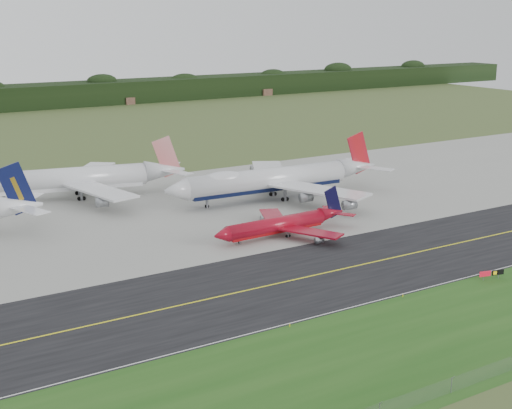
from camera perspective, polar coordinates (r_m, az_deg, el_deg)
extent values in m
plane|color=#435427|center=(141.57, 6.39, -4.58)|extent=(600.00, 600.00, 0.00)
cube|color=#1F4D16|center=(117.83, 16.88, -9.28)|extent=(400.00, 30.00, 0.01)
cube|color=black|center=(138.62, 7.39, -5.04)|extent=(400.00, 32.00, 0.02)
cube|color=gray|center=(182.77, -3.33, -0.02)|extent=(400.00, 78.00, 0.01)
cube|color=yellow|center=(138.61, 7.39, -5.03)|extent=(400.00, 0.40, 0.00)
cube|color=silver|center=(127.70, 11.73, -7.00)|extent=(400.00, 0.25, 0.00)
cube|color=black|center=(391.35, -19.02, 8.08)|extent=(700.00, 24.00, 12.00)
cylinder|color=silver|center=(185.88, 0.88, 2.03)|extent=(45.70, 7.89, 5.78)
cube|color=black|center=(186.30, 0.88, 1.47)|extent=(43.37, 6.34, 2.02)
cone|color=silver|center=(175.11, -6.44, 1.13)|extent=(5.95, 6.03, 5.78)
cone|color=silver|center=(201.10, 8.06, 3.00)|extent=(12.26, 6.33, 5.78)
ellipsoid|color=silver|center=(179.79, -2.66, 2.09)|extent=(12.00, 5.45, 3.68)
cube|color=silver|center=(179.44, 5.09, 1.17)|extent=(17.38, 26.93, 0.50)
cube|color=silver|center=(200.83, 1.05, 2.71)|extent=(19.23, 26.61, 0.50)
cube|color=red|center=(200.72, 8.24, 4.11)|extent=(8.32, 0.85, 11.97)
cylinder|color=gray|center=(178.39, 4.03, 0.59)|extent=(3.26, 2.57, 2.43)
cylinder|color=gray|center=(199.01, 0.24, 2.13)|extent=(3.26, 2.57, 2.43)
cylinder|color=gray|center=(172.30, 7.49, -0.02)|extent=(3.26, 2.57, 2.43)
cylinder|color=gray|center=(211.04, 0.03, 2.87)|extent=(3.26, 2.57, 2.43)
cylinder|color=black|center=(179.52, -3.94, -0.14)|extent=(1.06, 0.52, 1.04)
cylinder|color=slate|center=(185.83, 2.34, 0.85)|extent=(0.85, 0.85, 3.86)
cylinder|color=black|center=(186.17, 2.33, 0.43)|extent=(1.06, 0.57, 1.04)
cylinder|color=slate|center=(191.15, 1.36, 1.26)|extent=(0.85, 0.85, 3.86)
cylinder|color=black|center=(191.49, 1.36, 0.85)|extent=(1.06, 0.57, 1.04)
cylinder|color=maroon|center=(155.61, 1.60, -1.63)|extent=(24.85, 4.48, 3.35)
cube|color=maroon|center=(155.93, 1.59, -2.01)|extent=(23.58, 3.59, 1.17)
cone|color=maroon|center=(148.34, -2.80, -2.47)|extent=(3.24, 3.48, 3.35)
cone|color=maroon|center=(164.73, 6.04, -0.68)|extent=(6.67, 3.64, 3.35)
cube|color=maroon|center=(152.94, 4.39, -2.19)|extent=(10.34, 14.27, 0.38)
cube|color=maroon|center=(163.53, 1.42, -1.02)|extent=(9.37, 14.43, 0.38)
cube|color=black|center=(164.37, 6.19, 0.19)|extent=(5.29, 0.51, 7.61)
cylinder|color=gray|center=(150.61, 5.08, -2.84)|extent=(1.89, 1.49, 1.41)
cylinder|color=gray|center=(166.24, 0.69, -1.08)|extent=(1.89, 1.49, 1.41)
cylinder|color=black|center=(151.33, -1.32, -3.07)|extent=(0.61, 0.30, 0.60)
cylinder|color=slate|center=(155.84, 2.58, -2.33)|extent=(0.49, 0.49, 1.73)
cylinder|color=black|center=(156.01, 2.58, -2.53)|extent=(0.62, 0.33, 0.60)
cylinder|color=slate|center=(158.69, 1.79, -2.00)|extent=(0.49, 0.49, 1.73)
cylinder|color=black|center=(158.85, 1.79, -2.20)|extent=(0.62, 0.33, 0.60)
cone|color=white|center=(166.42, -18.70, -0.14)|extent=(12.68, 7.98, 6.02)
cube|color=#0E133E|center=(165.51, -18.58, 1.21)|extent=(8.38, 1.94, 12.14)
cylinder|color=silver|center=(193.93, -14.94, 2.00)|extent=(41.98, 14.43, 5.79)
cube|color=white|center=(194.35, -14.91, 1.46)|extent=(39.64, 12.57, 2.03)
cone|color=silver|center=(197.24, -7.31, 2.73)|extent=(11.97, 7.98, 5.79)
cube|color=silver|center=(183.17, -12.36, 1.10)|extent=(12.66, 24.96, 0.52)
cube|color=silver|center=(206.36, -13.16, 2.59)|extent=(20.42, 23.59, 0.52)
cube|color=red|center=(196.62, -7.16, 3.82)|extent=(7.91, 2.13, 11.51)
cylinder|color=gray|center=(178.00, -12.22, 0.18)|extent=(3.60, 3.04, 2.43)
cylinder|color=gray|center=(212.21, -13.40, 2.47)|extent=(3.60, 3.04, 2.43)
cylinder|color=black|center=(194.70, -19.49, 0.22)|extent=(1.12, 0.68, 1.04)
cylinder|color=slate|center=(191.88, -13.81, 0.85)|extent=(0.96, 0.96, 3.65)
cylinder|color=black|center=(192.19, -13.78, 0.47)|extent=(1.13, 0.73, 1.04)
cylinder|color=slate|center=(198.05, -13.99, 1.27)|extent=(0.96, 0.96, 3.65)
cylinder|color=black|center=(198.35, -13.96, 0.90)|extent=(1.13, 0.73, 1.04)
cylinder|color=slate|center=(137.52, 17.73, -5.65)|extent=(0.13, 0.13, 0.74)
cylinder|color=slate|center=(139.29, 18.81, -5.48)|extent=(0.13, 0.13, 0.74)
cube|color=#B40D22|center=(137.41, 17.87, -5.30)|extent=(2.31, 0.75, 0.95)
cube|color=black|center=(138.53, 18.55, -5.20)|extent=(1.07, 0.44, 0.95)
cube|color=black|center=(139.25, 18.98, -5.13)|extent=(1.28, 0.49, 0.95)
cylinder|color=yellow|center=(112.66, 2.71, -9.62)|extent=(0.16, 0.16, 0.50)
cylinder|color=yellow|center=(126.21, 11.66, -7.15)|extent=(0.16, 0.16, 0.50)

